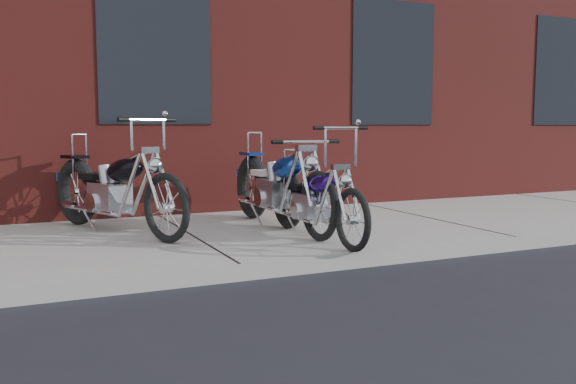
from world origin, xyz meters
name	(u,v)px	position (x,y,z in m)	size (l,w,h in m)	color
ground	(240,282)	(0.00, 0.00, 0.00)	(120.00, 120.00, 0.00)	black
sidewalk	(191,242)	(0.00, 1.50, 0.07)	(22.00, 3.00, 0.15)	#A49C92
chopper_purple	(314,202)	(1.08, 0.79, 0.51)	(0.49, 2.01, 1.13)	black
chopper_blue	(279,189)	(1.02, 1.53, 0.59)	(0.59, 2.42, 1.05)	black
chopper_third	(114,192)	(-0.69, 1.97, 0.58)	(1.07, 2.22, 1.21)	black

